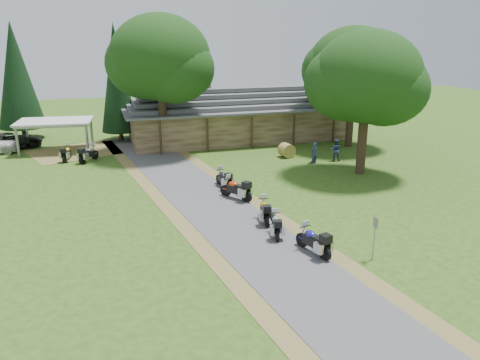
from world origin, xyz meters
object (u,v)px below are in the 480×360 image
object	(u,v)px
car_dark_suv	(10,137)
motorcycle_row_d	(236,188)
carport	(56,136)
motorcycle_row_a	(313,239)
lodge	(237,113)
motorcycle_carport_b	(88,153)
motorcycle_row_b	(276,224)
motorcycle_row_c	(265,210)
motorcycle_row_e	(224,178)
motorcycle_carport_a	(67,152)
hay_bale	(287,150)

from	to	relation	value
car_dark_suv	motorcycle_row_d	size ratio (longest dim) A/B	2.63
carport	motorcycle_row_a	bearing A→B (deg)	-57.31
lodge	motorcycle_row_d	size ratio (longest dim) A/B	10.07
lodge	car_dark_suv	distance (m)	20.41
motorcycle_carport_b	carport	bearing A→B (deg)	66.46
motorcycle_row_b	motorcycle_row_c	distance (m)	1.91
motorcycle_row_e	motorcycle_carport_a	bearing A→B (deg)	34.69
motorcycle_row_c	motorcycle_carport_a	world-z (taller)	motorcycle_row_c
motorcycle_row_c	motorcycle_row_d	distance (m)	3.88
lodge	motorcycle_carport_b	xyz separation A→B (m)	(-13.79, -4.95, -1.76)
motorcycle_carport_a	motorcycle_row_c	bearing A→B (deg)	-133.91
lodge	motorcycle_row_b	bearing A→B (deg)	-102.04
motorcycle_row_e	hay_bale	xyz separation A→B (m)	(7.07, 6.25, -0.10)
lodge	motorcycle_carport_a	bearing A→B (deg)	-165.29
motorcycle_row_b	lodge	bearing A→B (deg)	3.35
motorcycle_row_b	motorcycle_row_e	xyz separation A→B (m)	(-0.48, 8.18, 0.05)
motorcycle_row_a	motorcycle_row_e	world-z (taller)	motorcycle_row_a
car_dark_suv	motorcycle_row_e	world-z (taller)	car_dark_suv
hay_bale	carport	bearing A→B (deg)	156.14
carport	motorcycle_row_c	size ratio (longest dim) A/B	3.11
lodge	carport	world-z (taller)	lodge
car_dark_suv	motorcycle_row_b	bearing A→B (deg)	-167.20
car_dark_suv	motorcycle_row_e	bearing A→B (deg)	-156.81
motorcycle_carport_a	motorcycle_carport_b	size ratio (longest dim) A/B	0.94
carport	hay_bale	xyz separation A→B (m)	(18.12, -8.01, -0.75)
motorcycle_carport_b	motorcycle_row_d	bearing A→B (deg)	-106.99
lodge	car_dark_suv	bearing A→B (deg)	175.36
motorcycle_row_b	motorcycle_carport_b	world-z (taller)	motorcycle_carport_b
motorcycle_carport_b	car_dark_suv	bearing A→B (deg)	82.04
carport	motorcycle_row_d	bearing A→B (deg)	-50.03
car_dark_suv	motorcycle_row_c	bearing A→B (deg)	-164.88
motorcycle_row_c	car_dark_suv	bearing A→B (deg)	46.28
motorcycle_row_b	hay_bale	bearing A→B (deg)	-9.17
car_dark_suv	motorcycle_row_d	distance (m)	23.96
motorcycle_row_a	motorcycle_row_c	size ratio (longest dim) A/B	1.04
carport	motorcycle_row_c	xyz separation A→B (m)	(11.62, -20.53, -0.65)
motorcycle_row_a	motorcycle_carport_b	bearing A→B (deg)	10.95
carport	motorcycle_row_b	bearing A→B (deg)	-56.67
motorcycle_row_a	motorcycle_row_b	world-z (taller)	motorcycle_row_a
carport	motorcycle_row_c	distance (m)	23.60
carport	motorcycle_row_b	size ratio (longest dim) A/B	3.37
lodge	motorcycle_row_c	size ratio (longest dim) A/B	10.90
carport	motorcycle_carport_b	bearing A→B (deg)	-54.84
lodge	motorcycle_carport_a	xyz separation A→B (m)	(-15.45, -4.06, -1.80)
hay_bale	lodge	bearing A→B (deg)	101.88
motorcycle_row_b	motorcycle_row_d	xyz separation A→B (m)	(-0.36, 5.77, 0.11)
car_dark_suv	hay_bale	distance (m)	24.19
hay_bale	motorcycle_carport_b	bearing A→B (deg)	167.84
carport	motorcycle_carport_b	distance (m)	5.37
carport	car_dark_suv	size ratio (longest dim) A/B	1.09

